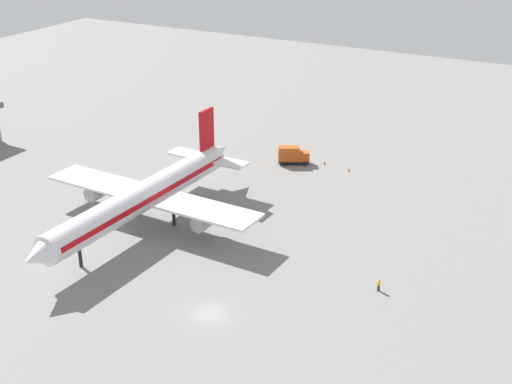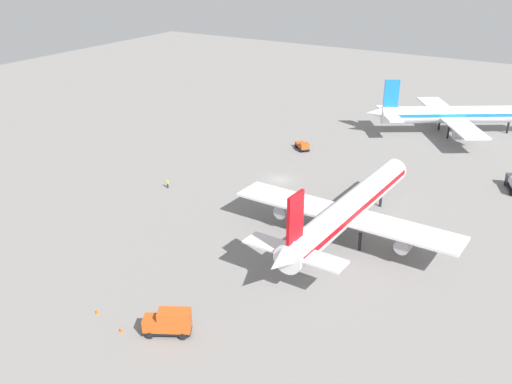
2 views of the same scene
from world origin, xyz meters
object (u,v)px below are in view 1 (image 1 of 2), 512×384
Objects in this scene: catering_truck at (293,155)px; safety_cone_mid_apron at (325,163)px; ground_crew_worker at (379,285)px; safety_cone_near_gate at (349,170)px; airplane_at_gate at (144,196)px.

catering_truck is 6.02m from safety_cone_mid_apron.
ground_crew_worker is 2.78× the size of safety_cone_near_gate.
safety_cone_mid_apron is (-35.65, 13.66, -4.69)m from airplane_at_gate.
safety_cone_near_gate is at bearing -108.03° from ground_crew_worker.
catering_truck reaches higher than ground_crew_worker.
airplane_at_gate is 26.98× the size of ground_crew_worker.
airplane_at_gate is 38.47m from safety_cone_mid_apron.
airplane_at_gate is 36.71m from ground_crew_worker.
safety_cone_near_gate and safety_cone_mid_apron have the same top height.
safety_cone_near_gate is 5.25m from safety_cone_mid_apron.
safety_cone_near_gate is (-34.55, 18.79, -4.69)m from airplane_at_gate.
airplane_at_gate is 75.10× the size of safety_cone_near_gate.
catering_truck is at bearing -94.90° from ground_crew_worker.
ground_crew_worker reaches higher than safety_cone_mid_apron.
airplane_at_gate is 75.10× the size of safety_cone_mid_apron.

